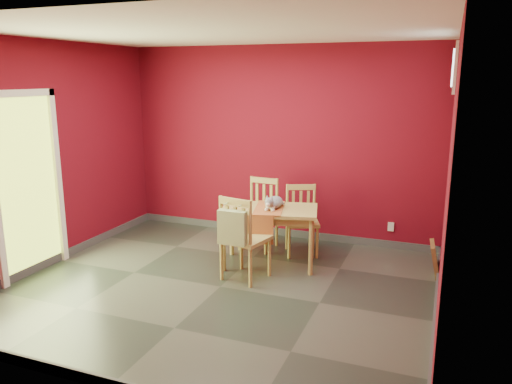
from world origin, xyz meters
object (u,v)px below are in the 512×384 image
(dining_table, at_px, (269,215))
(picture_frame, at_px, (435,259))
(cat, at_px, (274,200))
(chair_far_left, at_px, (260,213))
(chair_far_right, at_px, (302,219))
(chair_near, at_px, (243,237))
(tote_bag, at_px, (232,227))

(dining_table, height_order, picture_frame, dining_table)
(dining_table, relative_size, cat, 3.17)
(chair_far_left, distance_m, picture_frame, 2.28)
(chair_far_left, height_order, cat, chair_far_left)
(chair_far_left, distance_m, chair_far_right, 0.59)
(chair_near, height_order, picture_frame, chair_near)
(cat, relative_size, picture_frame, 1.02)
(chair_far_right, height_order, picture_frame, chair_far_right)
(chair_far_right, distance_m, chair_near, 1.16)
(chair_far_right, xyz_separation_m, cat, (-0.20, -0.53, 0.36))
(dining_table, height_order, chair_far_right, chair_far_right)
(chair_far_left, bearing_deg, dining_table, -59.21)
(tote_bag, distance_m, cat, 0.83)
(dining_table, xyz_separation_m, chair_far_left, (-0.33, 0.56, -0.15))
(picture_frame, bearing_deg, tote_bag, -150.79)
(dining_table, bearing_deg, chair_far_right, 65.61)
(chair_far_right, height_order, cat, cat)
(chair_near, bearing_deg, chair_far_left, 101.20)
(chair_near, xyz_separation_m, tote_bag, (-0.03, -0.23, 0.18))
(dining_table, height_order, tote_bag, tote_bag)
(chair_near, relative_size, picture_frame, 2.51)
(cat, bearing_deg, tote_bag, -142.46)
(tote_bag, xyz_separation_m, picture_frame, (2.06, 1.15, -0.49))
(dining_table, relative_size, chair_far_left, 1.35)
(chair_near, relative_size, tote_bag, 2.22)
(tote_bag, bearing_deg, picture_frame, 29.21)
(chair_far_right, bearing_deg, dining_table, -114.39)
(chair_far_right, bearing_deg, cat, -110.44)
(cat, bearing_deg, dining_table, 163.74)
(cat, bearing_deg, chair_near, -144.86)
(chair_far_left, xyz_separation_m, picture_frame, (2.25, -0.18, -0.29))
(dining_table, relative_size, chair_far_right, 1.42)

